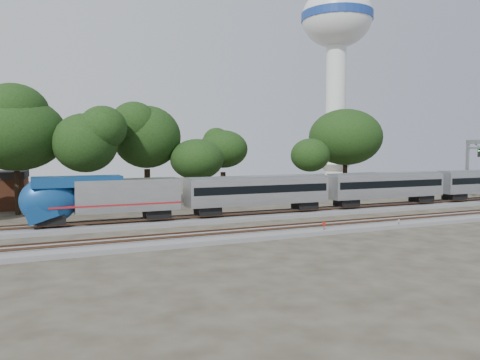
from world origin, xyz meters
name	(u,v)px	position (x,y,z in m)	size (l,w,h in m)	color
ground	(271,226)	(0.00, 0.00, 0.00)	(160.00, 160.00, 0.00)	#383328
track_far	(246,217)	(0.00, 6.00, 0.21)	(160.00, 5.00, 0.73)	slate
track_near	(290,231)	(0.00, -4.00, 0.21)	(160.00, 5.00, 0.73)	slate
train	(439,183)	(29.58, 6.00, 3.18)	(108.20, 3.09, 4.55)	silver
switch_stand_red	(324,226)	(2.61, -5.83, 0.74)	(0.37, 0.07, 1.16)	#512D19
switch_stand_white	(399,223)	(11.21, -6.28, 0.59)	(0.29, 0.11, 0.93)	#512D19
switch_lever	(350,231)	(5.40, -6.07, 0.15)	(0.50, 0.30, 0.30)	#512D19
water_tower	(337,39)	(39.72, 45.20, 32.05)	(15.63, 15.63, 43.27)	silver
tree_1	(16,134)	(-24.07, 19.85, 9.76)	(9.93, 9.93, 14.01)	black
tree_2	(85,143)	(-16.43, 16.68, 8.63)	(8.79, 8.79, 12.39)	black
tree_3	(147,137)	(-7.93, 21.58, 9.52)	(9.69, 9.69, 13.66)	black
tree_4	(197,160)	(-1.91, 18.01, 6.47)	(6.60, 6.60, 9.31)	black
tree_5	(223,149)	(5.02, 25.91, 7.83)	(7.98, 7.98, 11.25)	black
tree_6	(310,155)	(18.12, 21.26, 6.86)	(7.00, 7.00, 9.87)	black
tree_7	(346,137)	(28.59, 26.28, 9.92)	(10.10, 10.10, 14.24)	black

